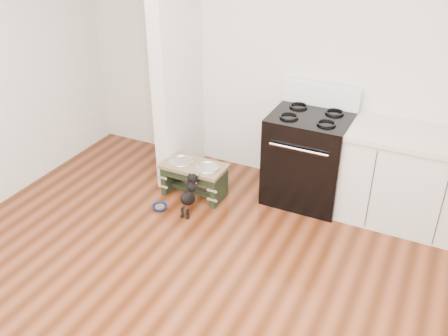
# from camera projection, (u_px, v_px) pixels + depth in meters

# --- Properties ---
(ground) EXTENTS (5.00, 5.00, 0.00)m
(ground) POSITION_uv_depth(u_px,v_px,m) (177.00, 335.00, 3.59)
(ground) COLOR #421D0B
(ground) RESTS_ON ground
(room_shell) EXTENTS (5.00, 5.00, 5.00)m
(room_shell) POSITION_uv_depth(u_px,v_px,m) (164.00, 132.00, 2.79)
(room_shell) COLOR silver
(room_shell) RESTS_ON ground
(partition_wall) EXTENTS (0.15, 0.80, 2.70)m
(partition_wall) POSITION_uv_depth(u_px,v_px,m) (177.00, 53.00, 5.01)
(partition_wall) COLOR silver
(partition_wall) RESTS_ON ground
(oven_range) EXTENTS (0.76, 0.69, 1.14)m
(oven_range) POSITION_uv_depth(u_px,v_px,m) (308.00, 156.00, 4.94)
(oven_range) COLOR black
(oven_range) RESTS_ON ground
(cabinet_run) EXTENTS (1.24, 0.64, 0.91)m
(cabinet_run) POSITION_uv_depth(u_px,v_px,m) (411.00, 180.00, 4.59)
(cabinet_run) COLOR silver
(cabinet_run) RESTS_ON ground
(dog_feeder) EXTENTS (0.65, 0.35, 0.37)m
(dog_feeder) POSITION_uv_depth(u_px,v_px,m) (194.00, 174.00, 5.09)
(dog_feeder) COLOR black
(dog_feeder) RESTS_ON ground
(puppy) EXTENTS (0.11, 0.34, 0.40)m
(puppy) POSITION_uv_depth(u_px,v_px,m) (189.00, 194.00, 4.83)
(puppy) COLOR black
(puppy) RESTS_ON ground
(floor_bowl) EXTENTS (0.15, 0.15, 0.05)m
(floor_bowl) POSITION_uv_depth(u_px,v_px,m) (160.00, 207.00, 4.96)
(floor_bowl) COLOR navy
(floor_bowl) RESTS_ON ground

